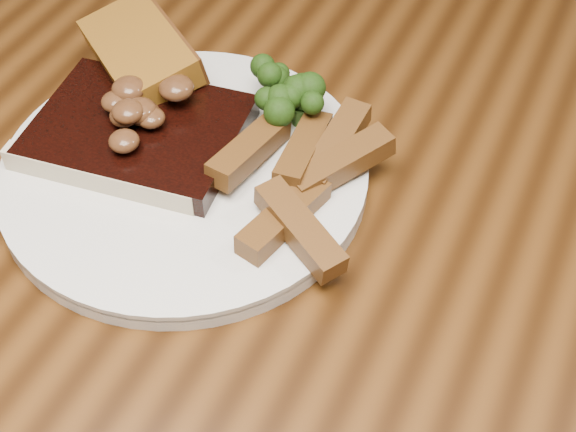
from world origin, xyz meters
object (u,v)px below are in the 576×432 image
at_px(plate, 185,173).
at_px(garlic_bread, 143,71).
at_px(potato_wedges, 282,178).
at_px(chair_far, 373,73).
at_px(dining_table, 291,324).
at_px(steak, 139,134).

distance_m(plate, garlic_bread, 0.11).
bearing_deg(potato_wedges, chair_far, 101.11).
bearing_deg(plate, potato_wedges, 8.07).
distance_m(dining_table, garlic_bread, 0.24).
bearing_deg(chair_far, dining_table, 87.65).
bearing_deg(dining_table, plate, 164.08).
height_order(plate, potato_wedges, potato_wedges).
height_order(dining_table, plate, plate).
height_order(plate, steak, steak).
height_order(dining_table, chair_far, chair_far).
bearing_deg(steak, garlic_bread, 112.63).
height_order(chair_far, plate, chair_far).
relative_size(steak, potato_wedges, 1.45).
bearing_deg(dining_table, garlic_bread, 150.85).
bearing_deg(garlic_bread, steak, -24.60).
relative_size(garlic_bread, potato_wedges, 1.07).
bearing_deg(potato_wedges, dining_table, -56.20).
bearing_deg(garlic_bread, chair_far, 118.43).
relative_size(dining_table, steak, 10.30).
relative_size(chair_far, potato_wedges, 8.02).
relative_size(plate, steak, 1.80).
height_order(garlic_bread, potato_wedges, same).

